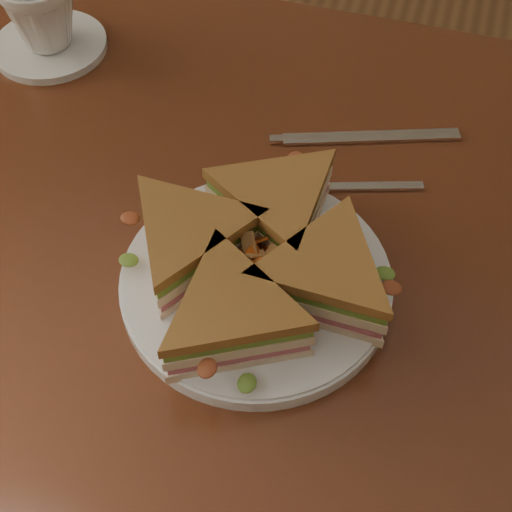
# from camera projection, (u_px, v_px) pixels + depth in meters

# --- Properties ---
(ground) EXTENTS (6.00, 6.00, 0.00)m
(ground) POSITION_uv_depth(u_px,v_px,m) (290.00, 496.00, 1.31)
(ground) COLOR brown
(ground) RESTS_ON ground
(table) EXTENTS (1.20, 0.80, 0.75)m
(table) POSITION_uv_depth(u_px,v_px,m) (312.00, 304.00, 0.79)
(table) COLOR #3D1A0D
(table) RESTS_ON ground
(plate) EXTENTS (0.26, 0.26, 0.02)m
(plate) POSITION_uv_depth(u_px,v_px,m) (256.00, 282.00, 0.68)
(plate) COLOR white
(plate) RESTS_ON table
(sandwich_wedges) EXTENTS (0.28, 0.28, 0.06)m
(sandwich_wedges) POSITION_uv_depth(u_px,v_px,m) (256.00, 259.00, 0.65)
(sandwich_wedges) COLOR beige
(sandwich_wedges) RESTS_ON plate
(crisps_mound) EXTENTS (0.09, 0.09, 0.05)m
(crisps_mound) POSITION_uv_depth(u_px,v_px,m) (256.00, 262.00, 0.65)
(crisps_mound) COLOR #D5591B
(crisps_mound) RESTS_ON plate
(spoon) EXTENTS (0.18, 0.07, 0.01)m
(spoon) POSITION_uv_depth(u_px,v_px,m) (295.00, 187.00, 0.75)
(spoon) COLOR silver
(spoon) RESTS_ON table
(knife) EXTENTS (0.21, 0.08, 0.00)m
(knife) POSITION_uv_depth(u_px,v_px,m) (358.00, 138.00, 0.80)
(knife) COLOR silver
(knife) RESTS_ON table
(saucer) EXTENTS (0.14, 0.14, 0.01)m
(saucer) POSITION_uv_depth(u_px,v_px,m) (50.00, 46.00, 0.90)
(saucer) COLOR white
(saucer) RESTS_ON table
(coffee_cup) EXTENTS (0.12, 0.12, 0.09)m
(coffee_cup) POSITION_uv_depth(u_px,v_px,m) (41.00, 12.00, 0.86)
(coffee_cup) COLOR white
(coffee_cup) RESTS_ON saucer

